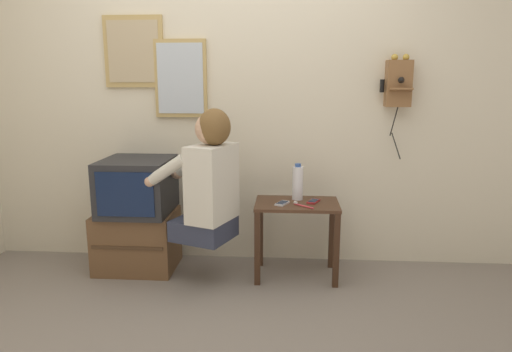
# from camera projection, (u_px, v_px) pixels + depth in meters

# --- Properties ---
(ground_plane) EXTENTS (14.00, 14.00, 0.00)m
(ground_plane) POSITION_uv_depth(u_px,v_px,m) (217.00, 334.00, 2.52)
(ground_plane) COLOR slate
(wall_back) EXTENTS (6.80, 0.05, 2.55)m
(wall_back) POSITION_uv_depth(u_px,v_px,m) (237.00, 94.00, 3.38)
(wall_back) COLOR beige
(wall_back) RESTS_ON ground_plane
(side_table) EXTENTS (0.58, 0.39, 0.54)m
(side_table) POSITION_uv_depth(u_px,v_px,m) (297.00, 219.00, 3.19)
(side_table) COLOR #422819
(side_table) RESTS_ON ground_plane
(person) EXTENTS (0.63, 0.53, 0.88)m
(person) POSITION_uv_depth(u_px,v_px,m) (208.00, 179.00, 3.01)
(person) COLOR #2D3347
(person) RESTS_ON ground_plane
(tv_stand) EXTENTS (0.56, 0.44, 0.43)m
(tv_stand) POSITION_uv_depth(u_px,v_px,m) (137.00, 240.00, 3.37)
(tv_stand) COLOR brown
(tv_stand) RESTS_ON ground_plane
(television) EXTENTS (0.48, 0.53, 0.39)m
(television) POSITION_uv_depth(u_px,v_px,m) (137.00, 186.00, 3.29)
(television) COLOR #232326
(television) RESTS_ON tv_stand
(wall_phone_antique) EXTENTS (0.21, 0.18, 0.74)m
(wall_phone_antique) POSITION_uv_depth(u_px,v_px,m) (398.00, 83.00, 3.20)
(wall_phone_antique) COLOR brown
(framed_picture) EXTENTS (0.44, 0.03, 0.51)m
(framed_picture) POSITION_uv_depth(u_px,v_px,m) (134.00, 52.00, 3.33)
(framed_picture) COLOR tan
(wall_mirror) EXTENTS (0.38, 0.03, 0.56)m
(wall_mirror) POSITION_uv_depth(u_px,v_px,m) (181.00, 79.00, 3.35)
(wall_mirror) COLOR tan
(cell_phone_held) EXTENTS (0.11, 0.14, 0.01)m
(cell_phone_held) POSITION_uv_depth(u_px,v_px,m) (282.00, 203.00, 3.12)
(cell_phone_held) COLOR silver
(cell_phone_held) RESTS_ON side_table
(cell_phone_spare) EXTENTS (0.10, 0.14, 0.01)m
(cell_phone_spare) POSITION_uv_depth(u_px,v_px,m) (314.00, 201.00, 3.18)
(cell_phone_spare) COLOR maroon
(cell_phone_spare) RESTS_ON side_table
(water_bottle) EXTENTS (0.08, 0.08, 0.26)m
(water_bottle) POSITION_uv_depth(u_px,v_px,m) (298.00, 183.00, 3.22)
(water_bottle) COLOR silver
(water_bottle) RESTS_ON side_table
(toothbrush) EXTENTS (0.13, 0.12, 0.02)m
(toothbrush) POSITION_uv_depth(u_px,v_px,m) (302.00, 205.00, 3.07)
(toothbrush) COLOR #D83F4C
(toothbrush) RESTS_ON side_table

